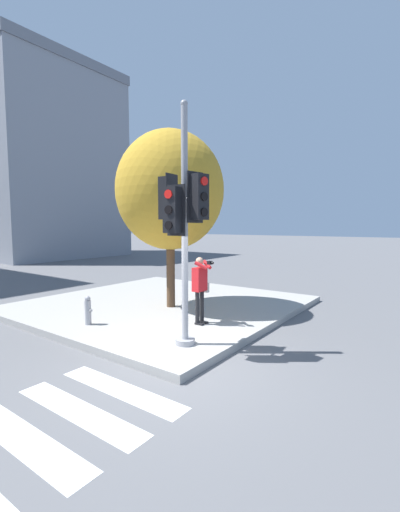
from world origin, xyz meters
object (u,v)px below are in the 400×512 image
object	(u,v)px
street_tree	(170,191)
fire_hydrant	(88,310)
person_photographer	(200,284)
traffic_signal_pole	(181,216)

from	to	relation	value
street_tree	fire_hydrant	xyz separation A→B (m)	(-2.74, 0.46, -3.24)
person_photographer	fire_hydrant	size ratio (longest dim) A/B	2.33
traffic_signal_pole	fire_hydrant	size ratio (longest dim) A/B	6.82
traffic_signal_pole	street_tree	size ratio (longest dim) A/B	0.94
person_photographer	street_tree	distance (m)	3.31
person_photographer	fire_hydrant	world-z (taller)	person_photographer
traffic_signal_pole	fire_hydrant	world-z (taller)	traffic_signal_pole
person_photographer	fire_hydrant	xyz separation A→B (m)	(-1.76, 2.30, -0.67)
street_tree	traffic_signal_pole	bearing A→B (deg)	-135.70
fire_hydrant	traffic_signal_pole	bearing A→B (deg)	-86.38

